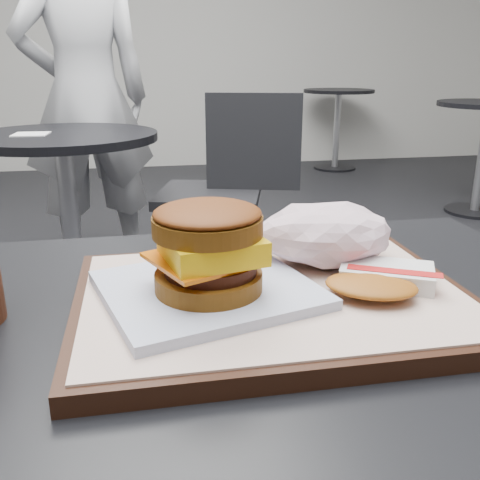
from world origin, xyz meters
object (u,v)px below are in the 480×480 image
hash_brown (380,279)px  crumpled_wrapper (326,234)px  breakfast_sandwich (208,259)px  serving_tray (273,300)px  patron (86,97)px  neighbor_table (67,186)px  neighbor_chair (225,183)px

hash_brown → crumpled_wrapper: (-0.03, 0.08, 0.02)m
breakfast_sandwich → hash_brown: (0.17, -0.01, -0.03)m
breakfast_sandwich → crumpled_wrapper: bearing=26.9°
serving_tray → hash_brown: (0.10, -0.02, 0.02)m
patron → neighbor_table: bearing=71.7°
hash_brown → breakfast_sandwich: bearing=176.1°
breakfast_sandwich → hash_brown: size_ratio=1.70×
crumpled_wrapper → patron: 2.16m
serving_tray → breakfast_sandwich: bearing=-175.4°
serving_tray → crumpled_wrapper: (0.08, 0.07, 0.04)m
crumpled_wrapper → patron: (-0.43, 2.12, 0.02)m
crumpled_wrapper → patron: size_ratio=0.09×
hash_brown → patron: 2.25m
breakfast_sandwich → neighbor_chair: breakfast_sandwich is taller
breakfast_sandwich → crumpled_wrapper: breakfast_sandwich is taller
serving_tray → breakfast_sandwich: (-0.06, -0.01, 0.05)m
crumpled_wrapper → breakfast_sandwich: bearing=-153.1°
neighbor_table → patron: 0.64m
neighbor_chair → patron: 0.80m
neighbor_table → neighbor_chair: neighbor_chair is taller
serving_tray → breakfast_sandwich: breakfast_sandwich is taller
crumpled_wrapper → neighbor_table: size_ratio=0.20×
neighbor_chair → patron: (-0.58, 0.45, 0.33)m
crumpled_wrapper → neighbor_table: (-0.47, 1.55, -0.27)m
serving_tray → neighbor_table: 1.68m
hash_brown → neighbor_chair: 1.78m
hash_brown → neighbor_chair: bearing=85.9°
neighbor_table → neighbor_chair: bearing=10.8°
hash_brown → crumpled_wrapper: crumpled_wrapper is taller
breakfast_sandwich → neighbor_table: bearing=101.7°
serving_tray → neighbor_chair: 1.77m
serving_tray → breakfast_sandwich: size_ratio=1.66×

